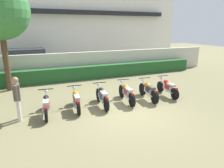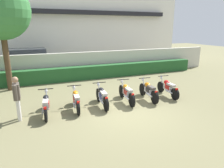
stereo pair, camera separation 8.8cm
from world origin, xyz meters
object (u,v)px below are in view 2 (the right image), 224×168
motorcycle_in_row_1 (76,100)px  motorcycle_in_row_3 (127,93)px  motorcycle_in_row_2 (102,96)px  motorcycle_in_row_5 (168,87)px  inspector_person (17,95)px  motorcycle_in_row_4 (148,90)px  parked_car (29,62)px  motorcycle_in_row_0 (46,104)px  tree_far_side (0,11)px

motorcycle_in_row_1 → motorcycle_in_row_3: 2.36m
motorcycle_in_row_2 → motorcycle_in_row_3: size_ratio=0.95×
motorcycle_in_row_5 → inspector_person: size_ratio=1.14×
motorcycle_in_row_4 → parked_car: bearing=38.1°
motorcycle_in_row_1 → motorcycle_in_row_3: motorcycle_in_row_3 is taller
motorcycle_in_row_4 → inspector_person: bearing=96.2°
motorcycle_in_row_1 → inspector_person: (-2.19, -0.17, 0.54)m
motorcycle_in_row_0 → tree_far_side: bearing=27.2°
parked_car → inspector_person: parked_car is taller
tree_far_side → parked_car: bearing=74.3°
motorcycle_in_row_3 → motorcycle_in_row_5: size_ratio=1.04×
motorcycle_in_row_3 → inspector_person: (-4.54, -0.18, 0.52)m
motorcycle_in_row_1 → inspector_person: inspector_person is taller
tree_far_side → motorcycle_in_row_2: tree_far_side is taller
motorcycle_in_row_5 → motorcycle_in_row_1: bearing=94.8°
motorcycle_in_row_1 → motorcycle_in_row_4: motorcycle_in_row_4 is taller
motorcycle_in_row_0 → motorcycle_in_row_5: motorcycle_in_row_5 is taller
motorcycle_in_row_3 → motorcycle_in_row_4: (1.12, -0.10, 0.00)m
motorcycle_in_row_0 → motorcycle_in_row_1: motorcycle_in_row_1 is taller
parked_car → motorcycle_in_row_1: (1.68, -7.94, -0.50)m
motorcycle_in_row_4 → motorcycle_in_row_5: size_ratio=1.01×
motorcycle_in_row_2 → parked_car: bearing=23.8°
parked_car → tree_far_side: 5.09m
motorcycle_in_row_0 → parked_car: bearing=10.6°
tree_far_side → motorcycle_in_row_5: (7.41, -4.13, -3.72)m
motorcycle_in_row_4 → motorcycle_in_row_3: bearing=90.5°
tree_far_side → motorcycle_in_row_1: size_ratio=3.19×
tree_far_side → motorcycle_in_row_2: bearing=-47.0°
motorcycle_in_row_4 → motorcycle_in_row_0: bearing=95.5°
motorcycle_in_row_5 → motorcycle_in_row_4: bearing=99.4°
tree_far_side → motorcycle_in_row_5: tree_far_side is taller
motorcycle_in_row_1 → motorcycle_in_row_5: (4.66, 0.01, 0.00)m
motorcycle_in_row_0 → inspector_person: inspector_person is taller
parked_car → motorcycle_in_row_3: bearing=-64.0°
parked_car → motorcycle_in_row_0: (0.47, -8.04, -0.50)m
motorcycle_in_row_1 → motorcycle_in_row_3: (2.36, 0.01, 0.01)m
motorcycle_in_row_0 → motorcycle_in_row_2: motorcycle_in_row_2 is taller
motorcycle_in_row_2 → inspector_person: inspector_person is taller
motorcycle_in_row_5 → inspector_person: inspector_person is taller
motorcycle_in_row_3 → motorcycle_in_row_4: size_ratio=1.03×
motorcycle_in_row_1 → inspector_person: size_ratio=1.08×
motorcycle_in_row_1 → motorcycle_in_row_4: (3.47, -0.08, 0.02)m
motorcycle_in_row_3 → motorcycle_in_row_4: 1.12m
motorcycle_in_row_4 → motorcycle_in_row_1: bearing=94.0°
motorcycle_in_row_0 → motorcycle_in_row_2: bearing=-81.3°
motorcycle_in_row_1 → inspector_person: 2.26m
motorcycle_in_row_0 → motorcycle_in_row_1: bearing=-78.4°
motorcycle_in_row_3 → motorcycle_in_row_2: bearing=97.8°
parked_car → tree_far_side: tree_far_side is taller
motorcycle_in_row_3 → motorcycle_in_row_5: motorcycle_in_row_3 is taller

